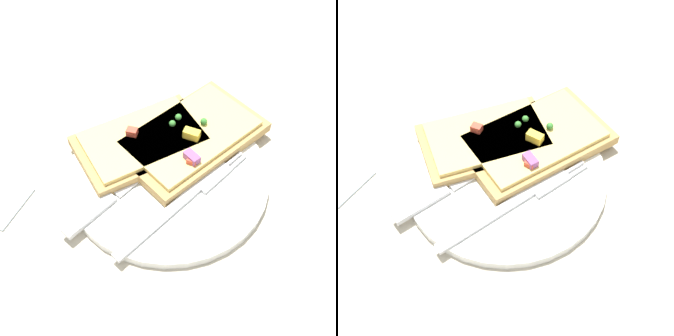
% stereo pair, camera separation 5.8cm
% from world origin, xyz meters
% --- Properties ---
extents(ground_plane, '(4.00, 4.00, 0.00)m').
position_xyz_m(ground_plane, '(0.00, 0.00, 0.00)').
color(ground_plane, '#BCB29E').
extents(plate, '(0.26, 0.26, 0.01)m').
position_xyz_m(plate, '(0.00, 0.00, 0.01)').
color(plate, white).
rests_on(plate, ground).
extents(fork, '(0.09, 0.21, 0.01)m').
position_xyz_m(fork, '(0.04, -0.02, 0.01)').
color(fork, silver).
rests_on(fork, plate).
extents(knife, '(0.08, 0.19, 0.01)m').
position_xyz_m(knife, '(-0.04, -0.05, 0.01)').
color(knife, silver).
rests_on(knife, plate).
extents(pizza_slice_main, '(0.18, 0.22, 0.03)m').
position_xyz_m(pizza_slice_main, '(0.01, 0.06, 0.02)').
color(pizza_slice_main, tan).
rests_on(pizza_slice_main, plate).
extents(pizza_slice_corner, '(0.18, 0.20, 0.03)m').
position_xyz_m(pizza_slice_corner, '(-0.05, 0.03, 0.02)').
color(pizza_slice_corner, tan).
rests_on(pizza_slice_corner, plate).
extents(crumb_scatter, '(0.05, 0.10, 0.01)m').
position_xyz_m(crumb_scatter, '(0.01, 0.05, 0.02)').
color(crumb_scatter, '#A78254').
rests_on(crumb_scatter, plate).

